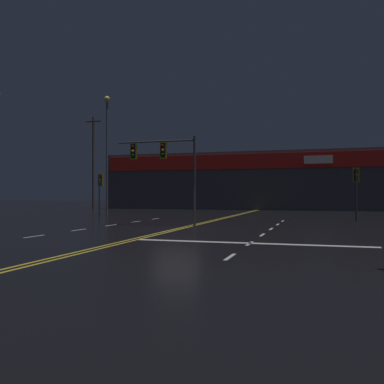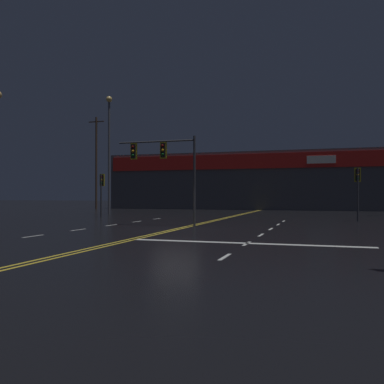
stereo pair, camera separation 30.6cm
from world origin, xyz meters
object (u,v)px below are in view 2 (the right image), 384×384
Objects in this scene: traffic_signal_median at (162,158)px; traffic_signal_corner_northwest at (102,185)px; streetlight_median_approach at (109,141)px; traffic_signal_corner_northeast at (358,182)px.

traffic_signal_median is 1.49× the size of traffic_signal_corner_northwest.
streetlight_median_approach reaches higher than traffic_signal_median.
traffic_signal_corner_northeast is at bearing 1.70° from traffic_signal_corner_northwest.
streetlight_median_approach is at bearing 169.73° from traffic_signal_corner_northeast.
traffic_signal_corner_northwest is at bearing -178.30° from traffic_signal_corner_northeast.
traffic_signal_median is 1.42× the size of traffic_signal_corner_northeast.
traffic_signal_corner_northeast is (11.42, 7.79, -1.31)m from traffic_signal_median.
streetlight_median_approach is at bearing 111.54° from traffic_signal_corner_northwest.
traffic_signal_median reaches higher than traffic_signal_corner_northeast.
traffic_signal_median is 0.48× the size of streetlight_median_approach.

